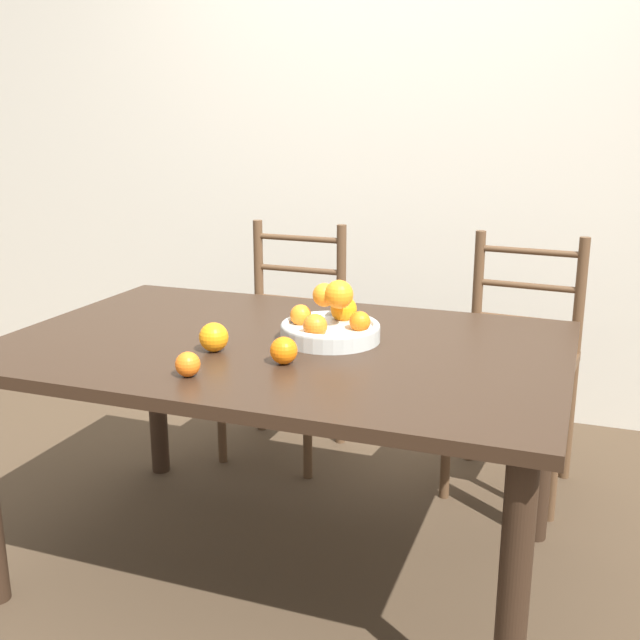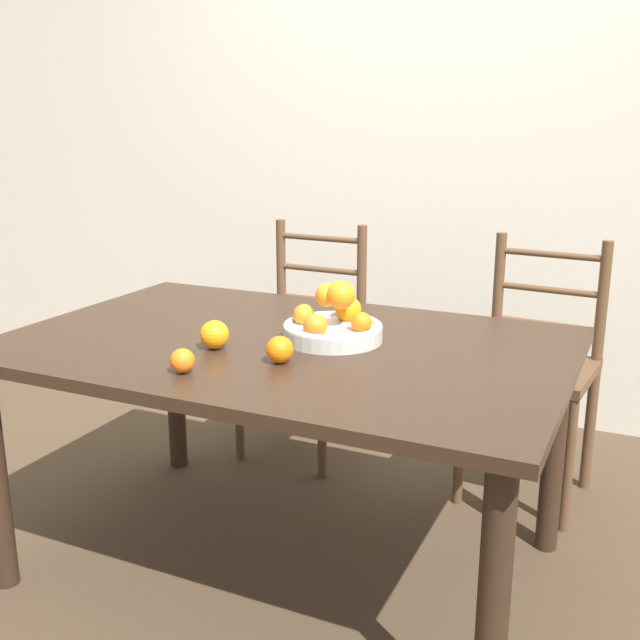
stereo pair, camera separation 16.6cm
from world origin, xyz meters
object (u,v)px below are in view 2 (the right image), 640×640
object	(u,v)px
orange_loose_2	(215,335)
chair_left	(305,340)
orange_loose_1	(182,361)
fruit_bowl	(333,324)
chair_right	(534,371)
orange_loose_0	(280,350)

from	to	relation	value
orange_loose_2	chair_left	world-z (taller)	chair_left
orange_loose_1	orange_loose_2	xyz separation A→B (m)	(-0.04, 0.21, 0.01)
orange_loose_2	fruit_bowl	bearing A→B (deg)	38.59
chair_left	chair_right	world-z (taller)	same
fruit_bowl	chair_right	bearing A→B (deg)	58.47
orange_loose_0	orange_loose_1	distance (m)	0.26
fruit_bowl	chair_right	world-z (taller)	chair_right
fruit_bowl	orange_loose_2	distance (m)	0.34
fruit_bowl	chair_left	xyz separation A→B (m)	(-0.46, 0.76, -0.31)
orange_loose_2	orange_loose_0	bearing A→B (deg)	-8.96
orange_loose_2	chair_right	xyz separation A→B (m)	(0.73, 0.97, -0.30)
orange_loose_0	chair_left	xyz separation A→B (m)	(-0.42, 1.01, -0.30)
orange_loose_0	chair_left	size ratio (longest dim) A/B	0.08
chair_right	fruit_bowl	bearing A→B (deg)	-116.29
orange_loose_0	chair_left	distance (m)	1.13
orange_loose_0	orange_loose_1	size ratio (longest dim) A/B	1.15
fruit_bowl	orange_loose_2	bearing A→B (deg)	-141.41
chair_right	orange_loose_2	bearing A→B (deg)	-121.79
orange_loose_0	chair_right	bearing A→B (deg)	63.22
orange_loose_1	chair_right	world-z (taller)	chair_right
orange_loose_1	orange_loose_2	distance (m)	0.21
orange_loose_1	fruit_bowl	bearing A→B (deg)	61.58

